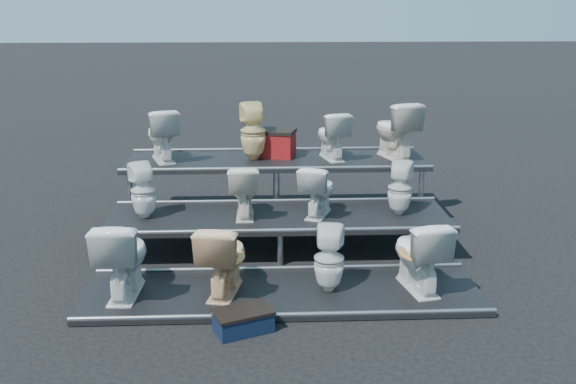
{
  "coord_description": "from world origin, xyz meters",
  "views": [
    {
      "loc": [
        -0.22,
        -7.52,
        3.04
      ],
      "look_at": [
        0.12,
        0.1,
        0.73
      ],
      "focal_mm": 40.0,
      "sensor_mm": 36.0,
      "label": 1
    }
  ],
  "objects_px": {
    "toilet_3": "(418,254)",
    "toilet_6": "(318,190)",
    "toilet_5": "(244,190)",
    "toilet_9": "(253,132)",
    "toilet_1": "(223,257)",
    "toilet_11": "(395,130)",
    "toilet_10": "(332,135)",
    "toilet_0": "(123,257)",
    "step_stool": "(243,322)",
    "toilet_7": "(400,188)",
    "toilet_4": "(143,191)",
    "red_crate": "(277,145)",
    "toilet_8": "(162,135)",
    "toilet_2": "(329,259)"
  },
  "relations": [
    {
      "from": "toilet_0",
      "to": "toilet_4",
      "type": "bearing_deg",
      "value": -87.52
    },
    {
      "from": "toilet_5",
      "to": "toilet_9",
      "type": "distance_m",
      "value": 1.39
    },
    {
      "from": "toilet_1",
      "to": "toilet_5",
      "type": "bearing_deg",
      "value": -86.75
    },
    {
      "from": "toilet_3",
      "to": "toilet_8",
      "type": "height_order",
      "value": "toilet_8"
    },
    {
      "from": "toilet_5",
      "to": "toilet_11",
      "type": "distance_m",
      "value": 2.52
    },
    {
      "from": "toilet_9",
      "to": "toilet_10",
      "type": "relative_size",
      "value": 1.18
    },
    {
      "from": "toilet_10",
      "to": "red_crate",
      "type": "bearing_deg",
      "value": -25.46
    },
    {
      "from": "toilet_7",
      "to": "red_crate",
      "type": "bearing_deg",
      "value": -24.51
    },
    {
      "from": "toilet_9",
      "to": "toilet_10",
      "type": "bearing_deg",
      "value": 170.13
    },
    {
      "from": "toilet_0",
      "to": "toilet_3",
      "type": "distance_m",
      "value": 3.09
    },
    {
      "from": "toilet_10",
      "to": "toilet_6",
      "type": "bearing_deg",
      "value": 63.17
    },
    {
      "from": "toilet_0",
      "to": "toilet_6",
      "type": "height_order",
      "value": "toilet_6"
    },
    {
      "from": "toilet_2",
      "to": "toilet_7",
      "type": "relative_size",
      "value": 1.06
    },
    {
      "from": "red_crate",
      "to": "toilet_3",
      "type": "bearing_deg",
      "value": -47.12
    },
    {
      "from": "red_crate",
      "to": "step_stool",
      "type": "relative_size",
      "value": 0.9
    },
    {
      "from": "red_crate",
      "to": "toilet_9",
      "type": "bearing_deg",
      "value": -139.1
    },
    {
      "from": "toilet_5",
      "to": "toilet_10",
      "type": "height_order",
      "value": "toilet_10"
    },
    {
      "from": "toilet_6",
      "to": "toilet_9",
      "type": "relative_size",
      "value": 0.81
    },
    {
      "from": "toilet_2",
      "to": "toilet_11",
      "type": "bearing_deg",
      "value": -104.46
    },
    {
      "from": "toilet_3",
      "to": "toilet_9",
      "type": "distance_m",
      "value": 3.24
    },
    {
      "from": "toilet_6",
      "to": "toilet_7",
      "type": "xyz_separation_m",
      "value": [
        1.02,
        0.0,
        0.01
      ]
    },
    {
      "from": "toilet_1",
      "to": "toilet_4",
      "type": "bearing_deg",
      "value": -39.87
    },
    {
      "from": "toilet_0",
      "to": "toilet_10",
      "type": "distance_m",
      "value": 3.64
    },
    {
      "from": "toilet_6",
      "to": "toilet_1",
      "type": "bearing_deg",
      "value": 71.35
    },
    {
      "from": "toilet_1",
      "to": "toilet_10",
      "type": "relative_size",
      "value": 1.16
    },
    {
      "from": "toilet_0",
      "to": "toilet_4",
      "type": "height_order",
      "value": "toilet_4"
    },
    {
      "from": "toilet_8",
      "to": "toilet_10",
      "type": "bearing_deg",
      "value": 161.12
    },
    {
      "from": "toilet_0",
      "to": "red_crate",
      "type": "bearing_deg",
      "value": -118.47
    },
    {
      "from": "toilet_6",
      "to": "step_stool",
      "type": "bearing_deg",
      "value": 88.15
    },
    {
      "from": "toilet_3",
      "to": "toilet_6",
      "type": "xyz_separation_m",
      "value": [
        -0.95,
        1.3,
        0.33
      ]
    },
    {
      "from": "toilet_3",
      "to": "red_crate",
      "type": "bearing_deg",
      "value": -74.07
    },
    {
      "from": "toilet_6",
      "to": "toilet_10",
      "type": "height_order",
      "value": "toilet_10"
    },
    {
      "from": "toilet_4",
      "to": "toilet_10",
      "type": "relative_size",
      "value": 1.01
    },
    {
      "from": "toilet_3",
      "to": "toilet_6",
      "type": "relative_size",
      "value": 1.23
    },
    {
      "from": "toilet_6",
      "to": "toilet_11",
      "type": "xyz_separation_m",
      "value": [
        1.2,
        1.3,
        0.48
      ]
    },
    {
      "from": "toilet_2",
      "to": "toilet_4",
      "type": "height_order",
      "value": "toilet_4"
    },
    {
      "from": "toilet_1",
      "to": "toilet_11",
      "type": "xyz_separation_m",
      "value": [
        2.31,
        2.6,
        0.81
      ]
    },
    {
      "from": "toilet_4",
      "to": "red_crate",
      "type": "xyz_separation_m",
      "value": [
        1.67,
        1.46,
        0.23
      ]
    },
    {
      "from": "toilet_1",
      "to": "step_stool",
      "type": "distance_m",
      "value": 0.85
    },
    {
      "from": "toilet_0",
      "to": "toilet_3",
      "type": "height_order",
      "value": "toilet_0"
    },
    {
      "from": "toilet_1",
      "to": "toilet_2",
      "type": "relative_size",
      "value": 1.11
    },
    {
      "from": "toilet_11",
      "to": "step_stool",
      "type": "height_order",
      "value": "toilet_11"
    },
    {
      "from": "toilet_11",
      "to": "toilet_4",
      "type": "bearing_deg",
      "value": 3.19
    },
    {
      "from": "toilet_8",
      "to": "toilet_3",
      "type": "bearing_deg",
      "value": 120.46
    },
    {
      "from": "toilet_2",
      "to": "toilet_5",
      "type": "distance_m",
      "value": 1.63
    },
    {
      "from": "toilet_1",
      "to": "toilet_2",
      "type": "height_order",
      "value": "toilet_1"
    },
    {
      "from": "toilet_1",
      "to": "toilet_7",
      "type": "distance_m",
      "value": 2.51
    },
    {
      "from": "toilet_7",
      "to": "toilet_8",
      "type": "bearing_deg",
      "value": -2.68
    },
    {
      "from": "toilet_0",
      "to": "toilet_8",
      "type": "relative_size",
      "value": 1.14
    },
    {
      "from": "toilet_1",
      "to": "toilet_7",
      "type": "bearing_deg",
      "value": -136.7
    }
  ]
}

